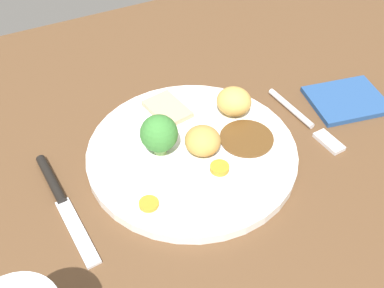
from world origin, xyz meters
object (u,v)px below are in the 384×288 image
at_px(dinner_plate, 192,153).
at_px(fork, 306,121).
at_px(meat_slice_main, 167,109).
at_px(roast_potato_left, 234,101).
at_px(carrot_coin_back, 220,168).
at_px(roast_potato_right, 203,141).
at_px(carrot_coin_front, 149,204).
at_px(folded_napkin, 347,100).
at_px(broccoli_floret, 160,134).
at_px(knife, 60,197).

xyz_separation_m(dinner_plate, fork, (-0.18, 0.01, -0.00)).
height_order(dinner_plate, meat_slice_main, meat_slice_main).
relative_size(roast_potato_left, carrot_coin_back, 2.02).
distance_m(roast_potato_right, carrot_coin_front, 0.11).
xyz_separation_m(carrot_coin_front, folded_napkin, (-0.35, -0.06, -0.01)).
relative_size(meat_slice_main, fork, 0.44).
xyz_separation_m(roast_potato_right, carrot_coin_front, (0.10, 0.05, -0.02)).
distance_m(meat_slice_main, carrot_coin_back, 0.13).
xyz_separation_m(broccoli_floret, folded_napkin, (-0.30, 0.02, -0.04)).
xyz_separation_m(dinner_plate, folded_napkin, (-0.26, 0.00, -0.00)).
distance_m(carrot_coin_front, broccoli_floret, 0.10).
bearing_deg(knife, fork, 82.44).
distance_m(dinner_plate, meat_slice_main, 0.09).
xyz_separation_m(meat_slice_main, carrot_coin_back, (-0.01, 0.13, -0.00)).
height_order(dinner_plate, roast_potato_left, roast_potato_left).
height_order(broccoli_floret, knife, broccoli_floret).
xyz_separation_m(carrot_coin_back, fork, (-0.16, -0.04, -0.01)).
bearing_deg(broccoli_floret, carrot_coin_back, 129.75).
bearing_deg(carrot_coin_front, knife, -36.37).
distance_m(roast_potato_right, broccoli_floret, 0.06).
height_order(meat_slice_main, roast_potato_right, roast_potato_right).
height_order(roast_potato_right, carrot_coin_front, roast_potato_right).
relative_size(dinner_plate, folded_napkin, 2.55).
bearing_deg(meat_slice_main, roast_potato_left, 152.37).
relative_size(meat_slice_main, roast_potato_right, 1.40).
height_order(dinner_plate, fork, dinner_plate).
height_order(carrot_coin_front, carrot_coin_back, carrot_coin_back).
distance_m(dinner_plate, roast_potato_right, 0.03).
bearing_deg(knife, roast_potato_left, 93.13).
bearing_deg(broccoli_floret, carrot_coin_front, 57.30).
distance_m(roast_potato_left, fork, 0.11).
bearing_deg(fork, roast_potato_right, -96.21).
height_order(roast_potato_right, broccoli_floret, broccoli_floret).
height_order(broccoli_floret, folded_napkin, broccoli_floret).
height_order(dinner_plate, carrot_coin_back, carrot_coin_back).
bearing_deg(broccoli_floret, knife, 3.85).
height_order(roast_potato_left, folded_napkin, roast_potato_left).
bearing_deg(carrot_coin_front, folded_napkin, -170.20).
distance_m(roast_potato_left, folded_napkin, 0.18).
xyz_separation_m(dinner_plate, roast_potato_right, (-0.01, 0.01, 0.03)).
bearing_deg(knife, folded_napkin, 84.60).
relative_size(meat_slice_main, roast_potato_left, 1.34).
distance_m(roast_potato_left, carrot_coin_back, 0.12).
distance_m(dinner_plate, roast_potato_left, 0.10).
bearing_deg(knife, carrot_coin_back, 69.71).
distance_m(meat_slice_main, roast_potato_right, 0.10).
distance_m(meat_slice_main, fork, 0.20).
xyz_separation_m(fork, knife, (0.36, -0.02, 0.00)).
bearing_deg(broccoli_floret, fork, 172.53).
bearing_deg(roast_potato_left, roast_potato_right, 33.55).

